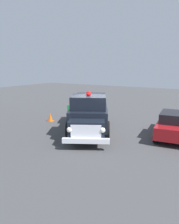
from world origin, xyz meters
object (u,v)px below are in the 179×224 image
object	(u,v)px
lawn_chair_by_car	(70,111)
traffic_cone	(50,117)
lawn_chair_near_truck	(86,111)
classic_hot_rod	(176,124)
spectator_seated	(87,110)
vintage_fire_truck	(89,112)

from	to	relation	value
lawn_chair_by_car	traffic_cone	world-z (taller)	lawn_chair_by_car
lawn_chair_near_truck	lawn_chair_by_car	distance (m)	1.19
classic_hot_rod	spectator_seated	xyz separation A→B (m)	(6.49, -0.85, -0.05)
vintage_fire_truck	lawn_chair_near_truck	bearing A→B (deg)	-53.94
lawn_chair_near_truck	spectator_seated	size ratio (longest dim) A/B	0.79
vintage_fire_truck	lawn_chair_near_truck	size ratio (longest dim) A/B	6.14
classic_hot_rod	lawn_chair_near_truck	size ratio (longest dim) A/B	4.45
classic_hot_rod	lawn_chair_near_truck	world-z (taller)	classic_hot_rod
lawn_chair_near_truck	lawn_chair_by_car	xyz separation A→B (m)	(1.03, 0.60, 0.00)
lawn_chair_by_car	traffic_cone	xyz separation A→B (m)	(0.77, 1.42, -0.28)
vintage_fire_truck	lawn_chair_near_truck	xyz separation A→B (m)	(1.92, -2.64, -0.61)
lawn_chair_near_truck	vintage_fire_truck	bearing A→B (deg)	126.06
vintage_fire_truck	spectator_seated	world-z (taller)	vintage_fire_truck
classic_hot_rod	vintage_fire_truck	bearing A→B (deg)	20.04
lawn_chair_near_truck	classic_hot_rod	bearing A→B (deg)	171.99
lawn_chair_near_truck	traffic_cone	xyz separation A→B (m)	(1.81, 2.02, -0.28)
lawn_chair_by_car	spectator_seated	world-z (taller)	spectator_seated
vintage_fire_truck	classic_hot_rod	size ratio (longest dim) A/B	1.38
lawn_chair_near_truck	traffic_cone	bearing A→B (deg)	48.23
spectator_seated	traffic_cone	size ratio (longest dim) A/B	2.03
classic_hot_rod	spectator_seated	distance (m)	6.55
lawn_chair_by_car	vintage_fire_truck	bearing A→B (deg)	145.42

